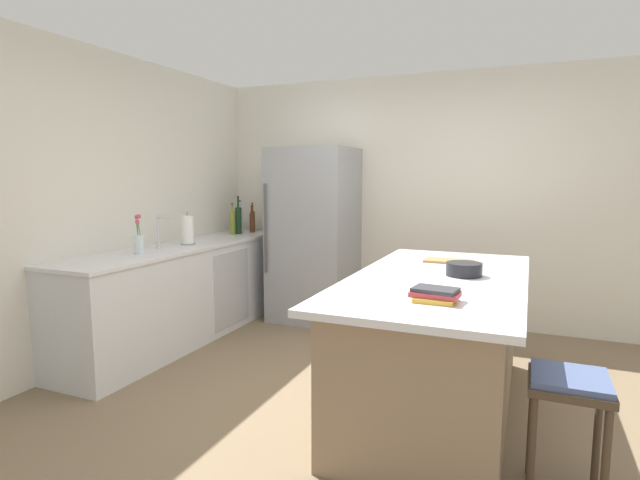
{
  "coord_description": "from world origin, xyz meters",
  "views": [
    {
      "loc": [
        0.91,
        -3.04,
        1.55
      ],
      "look_at": [
        -0.76,
        0.89,
        1.0
      ],
      "focal_mm": 27.89,
      "sensor_mm": 36.0,
      "label": 1
    }
  ],
  "objects_px": {
    "olive_oil_bottle": "(232,222)",
    "cookbook_stack": "(435,295)",
    "kitchen_island": "(437,343)",
    "sink_faucet": "(159,231)",
    "flower_vase": "(139,242)",
    "mixing_bowl": "(464,269)",
    "soda_bottle": "(240,220)",
    "refrigerator": "(314,235)",
    "wine_bottle": "(238,220)",
    "cutting_board": "(449,261)",
    "bar_stool": "(568,398)",
    "vinegar_bottle": "(253,220)",
    "paper_towel_roll": "(188,230)"
  },
  "relations": [
    {
      "from": "vinegar_bottle",
      "to": "flower_vase",
      "type": "bearing_deg",
      "value": -89.11
    },
    {
      "from": "wine_bottle",
      "to": "cookbook_stack",
      "type": "bearing_deg",
      "value": -40.43
    },
    {
      "from": "soda_bottle",
      "to": "wine_bottle",
      "type": "distance_m",
      "value": 0.11
    },
    {
      "from": "bar_stool",
      "to": "flower_vase",
      "type": "xyz_separation_m",
      "value": [
        -3.19,
        0.65,
        0.5
      ]
    },
    {
      "from": "refrigerator",
      "to": "soda_bottle",
      "type": "xyz_separation_m",
      "value": [
        -0.92,
        -0.02,
        0.13
      ]
    },
    {
      "from": "kitchen_island",
      "to": "refrigerator",
      "type": "xyz_separation_m",
      "value": [
        -1.61,
        1.65,
        0.47
      ]
    },
    {
      "from": "sink_faucet",
      "to": "soda_bottle",
      "type": "xyz_separation_m",
      "value": [
        -0.0,
        1.34,
        -0.01
      ]
    },
    {
      "from": "refrigerator",
      "to": "paper_towel_roll",
      "type": "height_order",
      "value": "refrigerator"
    },
    {
      "from": "refrigerator",
      "to": "paper_towel_roll",
      "type": "xyz_separation_m",
      "value": [
        -0.84,
        -1.06,
        0.12
      ]
    },
    {
      "from": "flower_vase",
      "to": "soda_bottle",
      "type": "height_order",
      "value": "soda_bottle"
    },
    {
      "from": "flower_vase",
      "to": "cutting_board",
      "type": "xyz_separation_m",
      "value": [
        2.42,
        0.64,
        -0.1
      ]
    },
    {
      "from": "paper_towel_roll",
      "to": "soda_bottle",
      "type": "xyz_separation_m",
      "value": [
        -0.08,
        1.05,
        0.02
      ]
    },
    {
      "from": "olive_oil_bottle",
      "to": "cookbook_stack",
      "type": "xyz_separation_m",
      "value": [
        2.6,
        -2.11,
        -0.11
      ]
    },
    {
      "from": "flower_vase",
      "to": "olive_oil_bottle",
      "type": "height_order",
      "value": "olive_oil_bottle"
    },
    {
      "from": "paper_towel_roll",
      "to": "cookbook_stack",
      "type": "bearing_deg",
      "value": -26.16
    },
    {
      "from": "sink_faucet",
      "to": "soda_bottle",
      "type": "distance_m",
      "value": 1.34
    },
    {
      "from": "flower_vase",
      "to": "olive_oil_bottle",
      "type": "xyz_separation_m",
      "value": [
        -0.06,
        1.51,
        0.03
      ]
    },
    {
      "from": "refrigerator",
      "to": "wine_bottle",
      "type": "height_order",
      "value": "refrigerator"
    },
    {
      "from": "vinegar_bottle",
      "to": "sink_faucet",
      "type": "bearing_deg",
      "value": -91.81
    },
    {
      "from": "cookbook_stack",
      "to": "mixing_bowl",
      "type": "xyz_separation_m",
      "value": [
        0.05,
        0.75,
        0.01
      ]
    },
    {
      "from": "cutting_board",
      "to": "bar_stool",
      "type": "bearing_deg",
      "value": -59.46
    },
    {
      "from": "refrigerator",
      "to": "cookbook_stack",
      "type": "xyz_separation_m",
      "value": [
        1.7,
        -2.31,
        0.01
      ]
    },
    {
      "from": "olive_oil_bottle",
      "to": "cookbook_stack",
      "type": "bearing_deg",
      "value": -39.06
    },
    {
      "from": "kitchen_island",
      "to": "olive_oil_bottle",
      "type": "bearing_deg",
      "value": 149.95
    },
    {
      "from": "soda_bottle",
      "to": "vinegar_bottle",
      "type": "bearing_deg",
      "value": 76.2
    },
    {
      "from": "soda_bottle",
      "to": "mixing_bowl",
      "type": "bearing_deg",
      "value": -30.01
    },
    {
      "from": "refrigerator",
      "to": "vinegar_bottle",
      "type": "xyz_separation_m",
      "value": [
        -0.87,
        0.18,
        0.11
      ]
    },
    {
      "from": "sink_faucet",
      "to": "mixing_bowl",
      "type": "height_order",
      "value": "sink_faucet"
    },
    {
      "from": "sink_faucet",
      "to": "olive_oil_bottle",
      "type": "distance_m",
      "value": 1.16
    },
    {
      "from": "flower_vase",
      "to": "cutting_board",
      "type": "distance_m",
      "value": 2.51
    },
    {
      "from": "refrigerator",
      "to": "flower_vase",
      "type": "bearing_deg",
      "value": -116.23
    },
    {
      "from": "paper_towel_roll",
      "to": "wine_bottle",
      "type": "xyz_separation_m",
      "value": [
        -0.04,
        0.95,
        0.03
      ]
    },
    {
      "from": "flower_vase",
      "to": "kitchen_island",
      "type": "bearing_deg",
      "value": 1.26
    },
    {
      "from": "sink_faucet",
      "to": "wine_bottle",
      "type": "height_order",
      "value": "wine_bottle"
    },
    {
      "from": "sink_faucet",
      "to": "olive_oil_bottle",
      "type": "bearing_deg",
      "value": 89.2
    },
    {
      "from": "cutting_board",
      "to": "wine_bottle",
      "type": "bearing_deg",
      "value": 158.89
    },
    {
      "from": "refrigerator",
      "to": "cutting_board",
      "type": "bearing_deg",
      "value": -33.92
    },
    {
      "from": "wine_bottle",
      "to": "paper_towel_roll",
      "type": "bearing_deg",
      "value": -87.76
    },
    {
      "from": "refrigerator",
      "to": "cutting_board",
      "type": "height_order",
      "value": "refrigerator"
    },
    {
      "from": "refrigerator",
      "to": "mixing_bowl",
      "type": "bearing_deg",
      "value": -41.63
    },
    {
      "from": "olive_oil_bottle",
      "to": "cookbook_stack",
      "type": "distance_m",
      "value": 3.35
    },
    {
      "from": "cutting_board",
      "to": "kitchen_island",
      "type": "bearing_deg",
      "value": -87.76
    },
    {
      "from": "kitchen_island",
      "to": "mixing_bowl",
      "type": "bearing_deg",
      "value": 31.23
    },
    {
      "from": "kitchen_island",
      "to": "cookbook_stack",
      "type": "distance_m",
      "value": 0.82
    },
    {
      "from": "soda_bottle",
      "to": "olive_oil_bottle",
      "type": "height_order",
      "value": "soda_bottle"
    },
    {
      "from": "mixing_bowl",
      "to": "cutting_board",
      "type": "distance_m",
      "value": 0.52
    },
    {
      "from": "cutting_board",
      "to": "olive_oil_bottle",
      "type": "bearing_deg",
      "value": 160.76
    },
    {
      "from": "soda_bottle",
      "to": "wine_bottle",
      "type": "relative_size",
      "value": 0.87
    },
    {
      "from": "bar_stool",
      "to": "paper_towel_roll",
      "type": "bearing_deg",
      "value": 157.92
    },
    {
      "from": "paper_towel_roll",
      "to": "cutting_board",
      "type": "relative_size",
      "value": 0.86
    }
  ]
}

